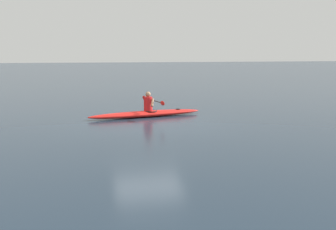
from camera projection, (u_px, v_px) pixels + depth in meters
ground_plane at (148, 124)px, 14.77m from camera, size 160.00×160.00×0.00m
kayak at (146, 114)px, 16.26m from camera, size 4.74×1.56×0.24m
kayaker at (149, 102)px, 16.24m from camera, size 0.63×2.35×0.77m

